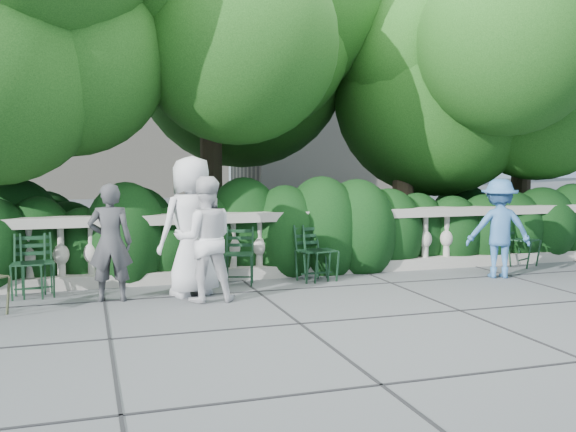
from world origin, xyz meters
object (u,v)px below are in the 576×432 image
object	(u,v)px
person_casual_man	(205,239)
person_woman_grey	(110,242)
person_businessman	(192,226)
chair_d	(239,287)
chair_f	(532,267)
chair_b	(39,299)
chair_e	(317,283)
person_older_blue	(499,228)
chair_c	(326,282)
chair_a	(28,300)

from	to	relation	value
person_casual_man	person_woman_grey	bearing A→B (deg)	-13.19
person_businessman	person_casual_man	size ratio (longest dim) A/B	1.16
chair_d	chair_f	xyz separation A→B (m)	(5.03, 0.14, 0.00)
chair_b	chair_e	size ratio (longest dim) A/B	1.00
chair_d	chair_e	world-z (taller)	same
chair_e	person_older_blue	xyz separation A→B (m)	(2.78, -0.41, 0.75)
chair_b	chair_c	world-z (taller)	same
chair_c	person_casual_man	xyz separation A→B (m)	(-1.89, -0.68, 0.79)
person_woman_grey	person_casual_man	bearing A→B (deg)	169.97
chair_c	chair_d	distance (m)	1.29
chair_d	person_older_blue	world-z (taller)	person_older_blue
chair_d	person_casual_man	distance (m)	1.23
chair_f	person_casual_man	world-z (taller)	person_casual_man
chair_b	person_businessman	world-z (taller)	person_businessman
chair_a	person_businessman	world-z (taller)	person_businessman
chair_c	chair_d	xyz separation A→B (m)	(-1.29, 0.05, 0.00)
chair_e	person_businessman	xyz separation A→B (m)	(-1.87, -0.32, 0.92)
chair_b	chair_c	bearing A→B (deg)	-9.19
person_casual_man	chair_f	bearing A→B (deg)	-167.13
chair_b	person_casual_man	xyz separation A→B (m)	(2.01, -0.77, 0.79)
chair_f	person_businessman	world-z (taller)	person_businessman
person_casual_man	person_older_blue	world-z (taller)	person_casual_man
chair_e	person_casual_man	distance (m)	2.06
chair_f	person_businessman	xyz separation A→B (m)	(-5.73, -0.49, 0.92)
chair_a	person_woman_grey	bearing A→B (deg)	-16.31
chair_e	chair_c	bearing A→B (deg)	-17.85
chair_a	person_businessman	distance (m)	2.27
chair_d	chair_e	size ratio (longest dim) A/B	1.00
person_businessman	chair_a	bearing A→B (deg)	-30.26
chair_a	person_businessman	bearing A→B (deg)	-5.94
person_woman_grey	person_businessman	bearing A→B (deg)	-171.28
chair_a	chair_b	bearing A→B (deg)	23.28
chair_a	chair_e	bearing A→B (deg)	3.14
chair_f	person_woman_grey	xyz separation A→B (m)	(-6.76, -0.51, 0.75)
chair_c	person_businessman	bearing A→B (deg)	179.53
chair_f	person_woman_grey	size ratio (longest dim) A/B	0.56
chair_c	person_businessman	size ratio (longest dim) A/B	0.46
chair_e	person_casual_man	bearing A→B (deg)	-168.57
chair_a	person_businessman	xyz separation A→B (m)	(2.05, -0.34, 0.92)
person_older_blue	chair_d	bearing A→B (deg)	12.79
chair_d	person_businessman	world-z (taller)	person_businessman
chair_a	chair_f	xyz separation A→B (m)	(7.78, 0.15, 0.00)
chair_a	chair_e	world-z (taller)	same
chair_b	person_older_blue	xyz separation A→B (m)	(6.56, -0.48, 0.75)
chair_e	person_businessman	size ratio (longest dim) A/B	0.46
chair_c	chair_f	size ratio (longest dim) A/B	1.00
chair_f	person_woman_grey	bearing A→B (deg)	157.22
chair_e	person_older_blue	bearing A→B (deg)	-18.48
person_woman_grey	chair_a	bearing A→B (deg)	-12.51
chair_e	chair_f	size ratio (longest dim) A/B	1.00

